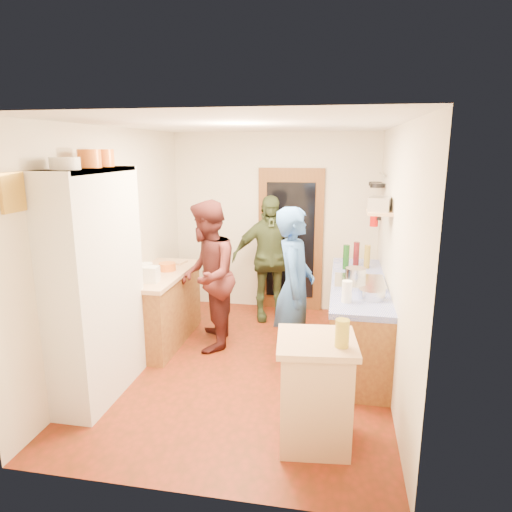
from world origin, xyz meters
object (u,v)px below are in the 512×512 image
(person_left, at_px, (210,275))
(person_back, at_px, (270,258))
(hutch_body, at_px, (96,286))
(right_counter_base, at_px, (357,321))
(island_base, at_px, (315,394))
(person_hob, at_px, (297,289))

(person_left, height_order, person_back, person_left)
(hutch_body, bearing_deg, person_back, 60.20)
(right_counter_base, relative_size, island_base, 2.56)
(right_counter_base, distance_m, person_left, 1.81)
(hutch_body, distance_m, person_hob, 2.06)
(person_hob, xyz_separation_m, person_left, (-1.08, 0.35, 0.01))
(island_base, distance_m, person_left, 2.22)
(hutch_body, distance_m, island_base, 2.26)
(person_hob, distance_m, person_back, 1.48)
(person_hob, relative_size, person_left, 0.99)
(hutch_body, bearing_deg, person_hob, 26.38)
(right_counter_base, relative_size, person_back, 1.25)
(person_left, bearing_deg, person_hob, 61.57)
(person_hob, bearing_deg, person_left, 71.90)
(person_back, bearing_deg, right_counter_base, -58.00)
(person_back, bearing_deg, person_hob, -87.49)
(island_base, xyz_separation_m, person_back, (-0.80, 2.73, 0.45))
(person_left, bearing_deg, island_base, 28.36)
(hutch_body, distance_m, person_back, 2.66)
(right_counter_base, xyz_separation_m, person_left, (-1.75, -0.04, 0.48))
(person_hob, height_order, person_left, person_left)
(island_base, relative_size, person_left, 0.48)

